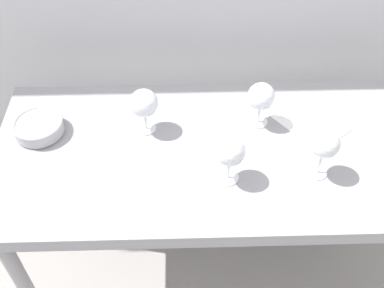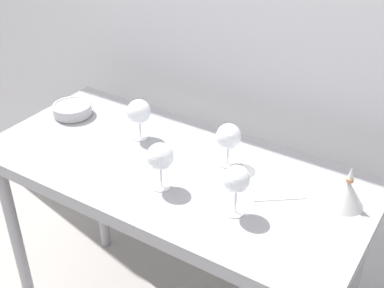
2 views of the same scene
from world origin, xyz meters
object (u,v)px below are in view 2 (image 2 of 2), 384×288
object	(u,v)px
wine_glass_far_left	(139,112)
tasting_bowl	(72,109)
decanter_funnel	(347,193)
wine_glass_near_right	(237,180)
wine_glass_far_right	(229,137)
tasting_sheet_upper	(272,179)
wine_glass_near_center	(160,157)

from	to	relation	value
wine_glass_far_left	tasting_bowl	bearing A→B (deg)	-178.60
wine_glass_far_left	decanter_funnel	xyz separation A→B (m)	(0.80, 0.02, -0.06)
tasting_bowl	decanter_funnel	distance (m)	1.15
decanter_funnel	wine_glass_far_left	bearing A→B (deg)	-178.83
wine_glass_near_right	decanter_funnel	distance (m)	0.36
wine_glass_near_right	wine_glass_far_left	bearing A→B (deg)	158.81
wine_glass_near_right	wine_glass_far_left	world-z (taller)	wine_glass_near_right
wine_glass_far_right	wine_glass_far_left	distance (m)	0.37
wine_glass_far_right	tasting_sheet_upper	distance (m)	0.21
tasting_bowl	wine_glass_near_right	bearing A→B (deg)	-12.61
wine_glass_near_right	wine_glass_far_right	size ratio (longest dim) A/B	1.07
wine_glass_near_center	wine_glass_near_right	world-z (taller)	wine_glass_near_right
tasting_sheet_upper	decanter_funnel	xyz separation A→B (m)	(0.25, -0.00, 0.05)
wine_glass_near_right	tasting_sheet_upper	bearing A→B (deg)	84.08
wine_glass_far_right	tasting_sheet_upper	bearing A→B (deg)	-0.54
wine_glass_near_center	tasting_sheet_upper	size ratio (longest dim) A/B	0.71
wine_glass_near_center	tasting_sheet_upper	xyz separation A→B (m)	(0.29, 0.24, -0.11)
tasting_sheet_upper	wine_glass_near_center	bearing A→B (deg)	-178.97
wine_glass_near_center	wine_glass_far_right	world-z (taller)	wine_glass_near_center
wine_glass_near_center	tasting_bowl	size ratio (longest dim) A/B	1.02
wine_glass_far_right	wine_glass_far_left	size ratio (longest dim) A/B	0.99
wine_glass_near_right	decanter_funnel	bearing A→B (deg)	38.40
wine_glass_far_left	decanter_funnel	distance (m)	0.80
tasting_sheet_upper	tasting_bowl	bearing A→B (deg)	144.17
wine_glass_far_right	decanter_funnel	distance (m)	0.43
wine_glass_near_center	decanter_funnel	world-z (taller)	wine_glass_near_center
wine_glass_near_center	decanter_funnel	distance (m)	0.60
wine_glass_far_right	tasting_sheet_upper	world-z (taller)	wine_glass_far_right
wine_glass_far_left	wine_glass_far_right	bearing A→B (deg)	3.32
wine_glass_near_center	tasting_bowl	bearing A→B (deg)	160.89
wine_glass_near_center	wine_glass_far_right	distance (m)	0.27
tasting_sheet_upper	decanter_funnel	world-z (taller)	decanter_funnel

